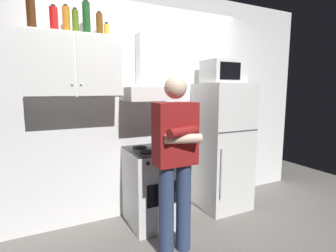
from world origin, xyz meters
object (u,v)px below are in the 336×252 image
at_px(bottle_beer_brown, 100,25).
at_px(bottle_rum_dark, 31,14).
at_px(range_hood, 149,83).
at_px(upper_cabinet, 73,66).
at_px(bottle_soda_red, 54,19).
at_px(bottle_olive_oil, 75,22).
at_px(person_standing, 175,159).
at_px(bottle_wine_green, 86,19).
at_px(cooking_pot, 169,145).
at_px(bottle_liquor_amber, 66,20).
at_px(refrigerator, 222,146).
at_px(microwave, 223,72).
at_px(bottle_spice_jar, 107,31).
at_px(stove_oven, 154,185).

bearing_deg(bottle_beer_brown, bottle_rum_dark, -178.15).
bearing_deg(bottle_beer_brown, range_hood, -1.18).
height_order(upper_cabinet, bottle_beer_brown, bottle_beer_brown).
xyz_separation_m(bottle_soda_red, bottle_olive_oil, (0.19, 0.02, 0.00)).
distance_m(person_standing, bottle_wine_green, 1.61).
bearing_deg(range_hood, bottle_rum_dark, -179.56).
height_order(bottle_rum_dark, bottle_beer_brown, bottle_rum_dark).
height_order(upper_cabinet, cooking_pot, upper_cabinet).
height_order(bottle_wine_green, bottle_soda_red, bottle_wine_green).
distance_m(person_standing, bottle_rum_dark, 1.84).
xyz_separation_m(bottle_liquor_amber, bottle_olive_oil, (0.08, -0.03, -0.01)).
height_order(refrigerator, bottle_beer_brown, bottle_beer_brown).
distance_m(refrigerator, bottle_rum_dark, 2.51).
relative_size(upper_cabinet, bottle_rum_dark, 2.97).
bearing_deg(refrigerator, range_hood, 172.45).
height_order(cooking_pot, bottle_soda_red, bottle_soda_red).
bearing_deg(bottle_beer_brown, bottle_liquor_amber, 177.61).
bearing_deg(microwave, bottle_liquor_amber, 175.80).
relative_size(refrigerator, person_standing, 0.98).
bearing_deg(person_standing, cooking_pot, 69.70).
distance_m(bottle_soda_red, bottle_olive_oil, 0.19).
distance_m(bottle_wine_green, bottle_liquor_amber, 0.19).
xyz_separation_m(range_hood, bottle_spice_jar, (-0.45, 0.04, 0.52)).
bearing_deg(bottle_liquor_amber, bottle_olive_oil, -19.56).
relative_size(bottle_beer_brown, bottle_soda_red, 1.02).
bearing_deg(bottle_rum_dark, bottle_olive_oil, 0.67).
bearing_deg(bottle_beer_brown, bottle_spice_jar, 19.55).
relative_size(refrigerator, microwave, 3.33).
bearing_deg(cooking_pot, bottle_soda_red, 168.55).
distance_m(refrigerator, bottle_beer_brown, 2.02).
xyz_separation_m(person_standing, bottle_soda_red, (-0.90, 0.71, 1.26)).
relative_size(bottle_liquor_amber, bottle_spice_jar, 1.73).
bearing_deg(refrigerator, person_standing, -148.77).
xyz_separation_m(bottle_rum_dark, bottle_olive_oil, (0.38, 0.00, -0.03)).
relative_size(upper_cabinet, cooking_pot, 2.92).
relative_size(bottle_rum_dark, bottle_spice_jar, 1.92).
height_order(microwave, bottle_liquor_amber, bottle_liquor_amber).
bearing_deg(bottle_beer_brown, microwave, -4.58).
distance_m(range_hood, bottle_soda_red, 1.11).
distance_m(person_standing, cooking_pot, 0.52).
relative_size(cooking_pot, bottle_beer_brown, 1.26).
height_order(stove_oven, bottle_olive_oil, bottle_olive_oil).
bearing_deg(microwave, bottle_wine_green, 176.40).
bearing_deg(microwave, range_hood, 173.54).
distance_m(range_hood, bottle_spice_jar, 0.69).
bearing_deg(bottle_olive_oil, stove_oven, -9.11).
relative_size(bottle_wine_green, bottle_rum_dark, 1.09).
relative_size(stove_oven, bottle_wine_green, 2.65).
height_order(upper_cabinet, bottle_spice_jar, bottle_spice_jar).
distance_m(stove_oven, refrigerator, 1.02).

